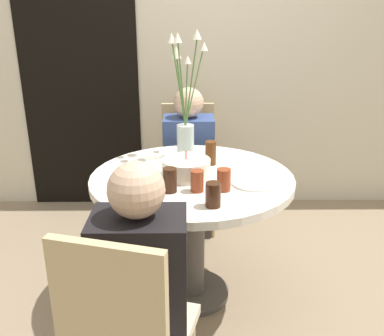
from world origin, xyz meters
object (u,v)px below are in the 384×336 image
chair_left_flank (125,330)px  drink_glass_1 (213,195)px  person_guest (142,302)px  drink_glass_2 (170,180)px  birthday_cake (186,168)px  flower_vase (185,112)px  drink_glass_4 (197,181)px  drink_glass_3 (141,179)px  drink_glass_0 (211,153)px  drink_glass_5 (224,180)px  person_woman (189,168)px  chair_right_flank (188,160)px  side_plate (253,183)px

chair_left_flank → drink_glass_1: chair_left_flank is taller
chair_left_flank → person_guest: 0.16m
drink_glass_2 → birthday_cake: bearing=68.1°
flower_vase → drink_glass_4: bearing=-83.5°
drink_glass_3 → drink_glass_4: drink_glass_3 is taller
birthday_cake → drink_glass_4: birthday_cake is taller
drink_glass_0 → drink_glass_3: bearing=-132.7°
drink_glass_1 → flower_vase: bearing=100.3°
drink_glass_2 → drink_glass_4: (0.13, 0.00, -0.01)m
chair_left_flank → person_guest: person_guest is taller
drink_glass_1 → drink_glass_2: (-0.19, 0.16, 0.00)m
chair_left_flank → drink_glass_5: chair_left_flank is taller
flower_vase → person_woman: 0.66m
birthday_cake → drink_glass_0: (0.13, 0.19, 0.02)m
chair_right_flank → drink_glass_4: size_ratio=8.76×
birthday_cake → person_woman: person_woman is taller
side_plate → drink_glass_1: (-0.21, -0.25, 0.05)m
drink_glass_1 → drink_glass_2: size_ratio=0.94×
side_plate → drink_glass_2: size_ratio=1.86×
flower_vase → drink_glass_4: size_ratio=6.91×
drink_glass_5 → person_woman: size_ratio=0.10×
chair_right_flank → side_plate: size_ratio=4.15×
chair_right_flank → birthday_cake: (-0.01, -0.92, 0.28)m
birthday_cake → drink_glass_1: (0.12, -0.35, 0.01)m
flower_vase → drink_glass_1: bearing=-79.7°
drink_glass_1 → side_plate: bearing=50.1°
drink_glass_0 → drink_glass_3: 0.50m
drink_glass_1 → drink_glass_5: bearing=71.1°
drink_glass_3 → drink_glass_4: (0.26, 0.00, -0.01)m
drink_glass_2 → drink_glass_3: 0.13m
side_plate → drink_glass_3: 0.55m
chair_left_flank → drink_glass_0: chair_left_flank is taller
side_plate → drink_glass_5: (-0.15, -0.08, 0.05)m
drink_glass_0 → drink_glass_5: 0.36m
drink_glass_3 → drink_glass_5: bearing=1.4°
chair_right_flank → drink_glass_5: size_ratio=8.44×
drink_glass_3 → person_woman: (0.22, 0.95, -0.30)m
chair_left_flank → birthday_cake: size_ratio=3.64×
drink_glass_2 → drink_glass_5: bearing=2.9°
drink_glass_2 → drink_glass_3: drink_glass_3 is taller
chair_right_flank → flower_vase: bearing=-93.0°
birthday_cake → side_plate: 0.35m
drink_glass_1 → person_guest: person_guest is taller
drink_glass_3 → person_woman: person_woman is taller
chair_left_flank → drink_glass_2: chair_left_flank is taller
side_plate → drink_glass_5: 0.18m
chair_right_flank → flower_vase: 0.77m
person_woman → person_guest: bearing=-97.1°
person_woman → person_guest: (-0.18, -1.46, 0.00)m
chair_right_flank → person_woman: 0.16m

